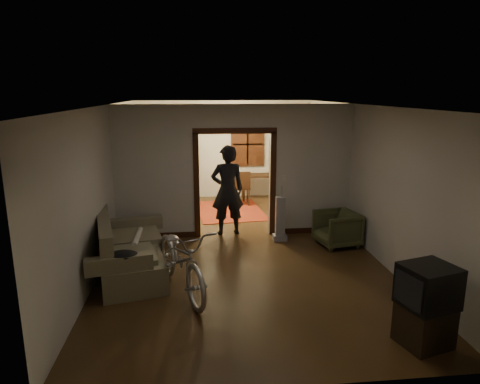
{
  "coord_description": "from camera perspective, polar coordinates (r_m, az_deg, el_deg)",
  "views": [
    {
      "loc": [
        -0.83,
        -8.09,
        3.05
      ],
      "look_at": [
        0.0,
        -0.3,
        1.2
      ],
      "focal_mm": 32.0,
      "sensor_mm": 36.0,
      "label": 1
    }
  ],
  "objects": [
    {
      "name": "vacuum",
      "position": [
        8.95,
        5.37,
        -3.55
      ],
      "size": [
        0.32,
        0.28,
        0.93
      ],
      "primitive_type": "cube",
      "rotation": [
        0.0,
        0.0,
        0.19
      ],
      "color": "gray",
      "rests_on": "floor"
    },
    {
      "name": "globe",
      "position": [
        12.01,
        -8.59,
        7.84
      ],
      "size": [
        0.31,
        0.31,
        0.31
      ],
      "primitive_type": "sphere",
      "color": "#1E5972",
      "rests_on": "locker"
    },
    {
      "name": "light_switch",
      "position": [
        9.15,
        5.91,
        1.86
      ],
      "size": [
        0.08,
        0.01,
        0.12
      ],
      "primitive_type": "cube",
      "color": "silver",
      "rests_on": "partition_wall"
    },
    {
      "name": "person",
      "position": [
        9.18,
        -1.69,
        0.22
      ],
      "size": [
        0.77,
        0.56,
        1.95
      ],
      "primitive_type": "imported",
      "rotation": [
        0.0,
        0.0,
        3.28
      ],
      "color": "black",
      "rests_on": "floor"
    },
    {
      "name": "desk_chair",
      "position": [
        11.69,
        0.22,
        0.57
      ],
      "size": [
        0.43,
        0.43,
        0.95
      ],
      "primitive_type": "cube",
      "rotation": [
        0.0,
        0.0,
        -0.02
      ],
      "color": "black",
      "rests_on": "floor"
    },
    {
      "name": "tv_stand",
      "position": [
        5.94,
        23.34,
        -15.99
      ],
      "size": [
        0.68,
        0.64,
        0.51
      ],
      "primitive_type": "cube",
      "rotation": [
        0.0,
        0.0,
        0.27
      ],
      "color": "black",
      "rests_on": "floor"
    },
    {
      "name": "desk",
      "position": [
        12.31,
        2.43,
        0.65
      ],
      "size": [
        1.09,
        0.82,
        0.72
      ],
      "primitive_type": "cube",
      "rotation": [
        0.0,
        0.0,
        -0.31
      ],
      "color": "black",
      "rests_on": "floor"
    },
    {
      "name": "ceiling",
      "position": [
        8.14,
        -0.23,
        11.52
      ],
      "size": [
        5.0,
        8.5,
        0.01
      ],
      "primitive_type": "cube",
      "color": "white",
      "rests_on": "floor"
    },
    {
      "name": "rolled_paper",
      "position": [
        7.82,
        -13.53,
        -5.92
      ],
      "size": [
        0.11,
        0.88,
        0.11
      ],
      "primitive_type": "cylinder",
      "rotation": [
        1.57,
        0.0,
        0.0
      ],
      "color": "beige",
      "rests_on": "sofa"
    },
    {
      "name": "wall_left",
      "position": [
        8.43,
        -17.39,
        1.38
      ],
      "size": [
        0.02,
        8.5,
        2.8
      ],
      "primitive_type": "cube",
      "color": "beige",
      "rests_on": "floor"
    },
    {
      "name": "wall_back",
      "position": [
        12.48,
        -2.22,
        5.68
      ],
      "size": [
        5.0,
        0.02,
        2.8
      ],
      "primitive_type": "cube",
      "color": "beige",
      "rests_on": "floor"
    },
    {
      "name": "jacket",
      "position": [
        6.65,
        -15.34,
        -8.11
      ],
      "size": [
        0.44,
        0.33,
        0.13
      ],
      "primitive_type": "ellipsoid",
      "color": "black",
      "rests_on": "sofa"
    },
    {
      "name": "far_window",
      "position": [
        12.49,
        1.02,
        6.39
      ],
      "size": [
        0.98,
        0.06,
        1.28
      ],
      "primitive_type": "cube",
      "color": "black",
      "rests_on": "wall_back"
    },
    {
      "name": "wall_right",
      "position": [
        8.9,
        16.01,
        2.08
      ],
      "size": [
        0.02,
        8.5,
        2.8
      ],
      "primitive_type": "cube",
      "color": "beige",
      "rests_on": "floor"
    },
    {
      "name": "floor",
      "position": [
        8.69,
        -0.21,
        -7.27
      ],
      "size": [
        5.0,
        8.5,
        0.01
      ],
      "primitive_type": "cube",
      "color": "#322010",
      "rests_on": "ground"
    },
    {
      "name": "partition_wall",
      "position": [
        9.03,
        -0.7,
        2.76
      ],
      "size": [
        5.0,
        0.14,
        2.8
      ],
      "primitive_type": "cube",
      "color": "beige",
      "rests_on": "floor"
    },
    {
      "name": "door_casing",
      "position": [
        9.09,
        -0.7,
        0.9
      ],
      "size": [
        1.74,
        0.2,
        2.32
      ],
      "primitive_type": "cube",
      "color": "#32170B",
      "rests_on": "floor"
    },
    {
      "name": "chandelier",
      "position": [
        10.65,
        -1.61,
        9.51
      ],
      "size": [
        0.24,
        0.24,
        0.24
      ],
      "primitive_type": "sphere",
      "color": "#FFE0A5",
      "rests_on": "ceiling"
    },
    {
      "name": "bicycle",
      "position": [
        6.72,
        -7.87,
        -8.74
      ],
      "size": [
        1.39,
        2.2,
        1.09
      ],
      "primitive_type": "imported",
      "rotation": [
        0.0,
        0.0,
        0.35
      ],
      "color": "silver",
      "rests_on": "floor"
    },
    {
      "name": "crt_tv",
      "position": [
        5.71,
        23.82,
        -11.42
      ],
      "size": [
        0.72,
        0.68,
        0.52
      ],
      "primitive_type": "cube",
      "rotation": [
        0.0,
        0.0,
        0.27
      ],
      "color": "black",
      "rests_on": "tv_stand"
    },
    {
      "name": "armchair",
      "position": [
        8.86,
        12.79,
        -4.78
      ],
      "size": [
        0.91,
        0.89,
        0.71
      ],
      "primitive_type": "imported",
      "rotation": [
        0.0,
        0.0,
        -1.38
      ],
      "color": "#404527",
      "rests_on": "floor"
    },
    {
      "name": "sofa",
      "position": [
        7.56,
        -14.56,
        -6.89
      ],
      "size": [
        1.44,
        2.34,
        1.0
      ],
      "primitive_type": "cube",
      "rotation": [
        0.0,
        0.0,
        0.23
      ],
      "color": "brown",
      "rests_on": "floor"
    },
    {
      "name": "oriental_rug",
      "position": [
        11.2,
        -1.39,
        -2.48
      ],
      "size": [
        1.83,
        2.29,
        0.02
      ],
      "primitive_type": "cube",
      "rotation": [
        0.0,
        0.0,
        0.09
      ],
      "color": "maroon",
      "rests_on": "floor"
    },
    {
      "name": "locker",
      "position": [
        12.17,
        -8.41,
        2.52
      ],
      "size": [
        0.89,
        0.63,
        1.61
      ],
      "primitive_type": "cube",
      "rotation": [
        0.0,
        0.0,
        -0.25
      ],
      "color": "#24311D",
      "rests_on": "floor"
    }
  ]
}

